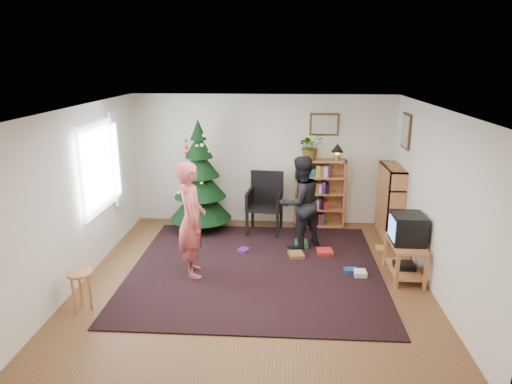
# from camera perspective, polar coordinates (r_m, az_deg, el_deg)

# --- Properties ---
(floor) EXTENTS (5.00, 5.00, 0.00)m
(floor) POSITION_cam_1_polar(r_m,az_deg,el_deg) (6.89, -0.21, -10.70)
(floor) COLOR brown
(floor) RESTS_ON ground
(ceiling) EXTENTS (5.00, 5.00, 0.00)m
(ceiling) POSITION_cam_1_polar(r_m,az_deg,el_deg) (6.17, -0.23, 10.47)
(ceiling) COLOR white
(ceiling) RESTS_ON wall_back
(wall_back) EXTENTS (5.00, 0.02, 2.50)m
(wall_back) POSITION_cam_1_polar(r_m,az_deg,el_deg) (8.83, 0.87, 4.03)
(wall_back) COLOR silver
(wall_back) RESTS_ON floor
(wall_front) EXTENTS (5.00, 0.02, 2.50)m
(wall_front) POSITION_cam_1_polar(r_m,az_deg,el_deg) (4.10, -2.60, -10.95)
(wall_front) COLOR silver
(wall_front) RESTS_ON floor
(wall_left) EXTENTS (0.02, 5.00, 2.50)m
(wall_left) POSITION_cam_1_polar(r_m,az_deg,el_deg) (7.03, -20.99, -0.28)
(wall_left) COLOR silver
(wall_left) RESTS_ON floor
(wall_right) EXTENTS (0.02, 5.00, 2.50)m
(wall_right) POSITION_cam_1_polar(r_m,az_deg,el_deg) (6.73, 21.52, -1.05)
(wall_right) COLOR silver
(wall_right) RESTS_ON floor
(rug) EXTENTS (3.80, 3.60, 0.02)m
(rug) POSITION_cam_1_polar(r_m,az_deg,el_deg) (7.15, -0.05, -9.54)
(rug) COLOR black
(rug) RESTS_ON floor
(window_pane) EXTENTS (0.04, 1.20, 1.40)m
(window_pane) POSITION_cam_1_polar(r_m,az_deg,el_deg) (7.49, -19.13, 2.85)
(window_pane) COLOR silver
(window_pane) RESTS_ON wall_left
(curtain) EXTENTS (0.06, 0.35, 1.60)m
(curtain) POSITION_cam_1_polar(r_m,az_deg,el_deg) (8.11, -17.01, 4.02)
(curtain) COLOR silver
(curtain) RESTS_ON wall_left
(picture_back) EXTENTS (0.55, 0.03, 0.42)m
(picture_back) POSITION_cam_1_polar(r_m,az_deg,el_deg) (8.71, 8.54, 8.36)
(picture_back) COLOR #4C3319
(picture_back) RESTS_ON wall_back
(picture_right) EXTENTS (0.03, 0.50, 0.60)m
(picture_right) POSITION_cam_1_polar(r_m,az_deg,el_deg) (8.22, 18.26, 7.26)
(picture_right) COLOR #4C3319
(picture_right) RESTS_ON wall_right
(christmas_tree) EXTENTS (1.15, 1.15, 2.09)m
(christmas_tree) POSITION_cam_1_polar(r_m,az_deg,el_deg) (8.55, -7.01, 0.88)
(christmas_tree) COLOR #3F2816
(christmas_tree) RESTS_ON rug
(bookshelf_back) EXTENTS (0.95, 0.30, 1.30)m
(bookshelf_back) POSITION_cam_1_polar(r_m,az_deg,el_deg) (8.84, 7.94, -0.03)
(bookshelf_back) COLOR #BA7342
(bookshelf_back) RESTS_ON floor
(bookshelf_right) EXTENTS (0.30, 0.95, 1.30)m
(bookshelf_right) POSITION_cam_1_polar(r_m,az_deg,el_deg) (8.60, 16.42, -1.03)
(bookshelf_right) COLOR #BA7342
(bookshelf_right) RESTS_ON floor
(tv_stand) EXTENTS (0.45, 0.82, 0.55)m
(tv_stand) POSITION_cam_1_polar(r_m,az_deg,el_deg) (7.15, 18.13, -7.69)
(tv_stand) COLOR #BA7342
(tv_stand) RESTS_ON floor
(crt_tv) EXTENTS (0.46, 0.49, 0.43)m
(crt_tv) POSITION_cam_1_polar(r_m,az_deg,el_deg) (6.98, 18.43, -4.35)
(crt_tv) COLOR black
(crt_tv) RESTS_ON tv_stand
(armchair) EXTENTS (0.68, 0.68, 1.12)m
(armchair) POSITION_cam_1_polar(r_m,az_deg,el_deg) (8.50, 1.12, -0.93)
(armchair) COLOR black
(armchair) RESTS_ON rug
(stool) EXTENTS (0.32, 0.32, 0.53)m
(stool) POSITION_cam_1_polar(r_m,az_deg,el_deg) (6.33, -21.12, -10.29)
(stool) COLOR #BA7342
(stool) RESTS_ON floor
(person_standing) EXTENTS (0.59, 0.73, 1.74)m
(person_standing) POSITION_cam_1_polar(r_m,az_deg,el_deg) (6.73, -8.07, -3.46)
(person_standing) COLOR #B44848
(person_standing) RESTS_ON rug
(person_by_chair) EXTENTS (0.98, 0.94, 1.60)m
(person_by_chair) POSITION_cam_1_polar(r_m,az_deg,el_deg) (7.71, 5.51, -1.34)
(person_by_chair) COLOR black
(person_by_chair) RESTS_ON rug
(potted_plant) EXTENTS (0.58, 0.55, 0.52)m
(potted_plant) POSITION_cam_1_polar(r_m,az_deg,el_deg) (8.62, 6.84, 5.72)
(potted_plant) COLOR gray
(potted_plant) RESTS_ON bookshelf_back
(table_lamp) EXTENTS (0.24, 0.24, 0.31)m
(table_lamp) POSITION_cam_1_polar(r_m,az_deg,el_deg) (8.67, 10.14, 5.32)
(table_lamp) COLOR #A57F33
(table_lamp) RESTS_ON bookshelf_back
(floor_clutter) EXTENTS (2.53, 1.28, 0.08)m
(floor_clutter) POSITION_cam_1_polar(r_m,az_deg,el_deg) (7.58, 8.19, -7.89)
(floor_clutter) COLOR #A51E19
(floor_clutter) RESTS_ON rug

